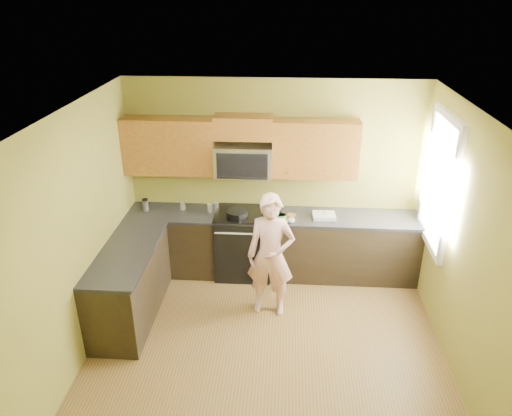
# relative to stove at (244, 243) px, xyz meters

# --- Properties ---
(floor) EXTENTS (4.00, 4.00, 0.00)m
(floor) POSITION_rel_stove_xyz_m (0.40, -1.68, -0.47)
(floor) COLOR brown
(floor) RESTS_ON ground
(ceiling) EXTENTS (4.00, 4.00, 0.00)m
(ceiling) POSITION_rel_stove_xyz_m (0.40, -1.68, 2.23)
(ceiling) COLOR white
(ceiling) RESTS_ON ground
(wall_back) EXTENTS (4.00, 0.00, 4.00)m
(wall_back) POSITION_rel_stove_xyz_m (0.40, 0.32, 0.88)
(wall_back) COLOR olive
(wall_back) RESTS_ON ground
(wall_front) EXTENTS (4.00, 0.00, 4.00)m
(wall_front) POSITION_rel_stove_xyz_m (0.40, -3.67, 0.88)
(wall_front) COLOR olive
(wall_front) RESTS_ON ground
(wall_left) EXTENTS (0.00, 4.00, 4.00)m
(wall_left) POSITION_rel_stove_xyz_m (-1.60, -1.68, 0.88)
(wall_left) COLOR olive
(wall_left) RESTS_ON ground
(wall_right) EXTENTS (0.00, 4.00, 4.00)m
(wall_right) POSITION_rel_stove_xyz_m (2.40, -1.68, 0.88)
(wall_right) COLOR olive
(wall_right) RESTS_ON ground
(cabinet_back_run) EXTENTS (4.00, 0.60, 0.88)m
(cabinet_back_run) POSITION_rel_stove_xyz_m (0.40, 0.02, -0.03)
(cabinet_back_run) COLOR black
(cabinet_back_run) RESTS_ON floor
(cabinet_left_run) EXTENTS (0.60, 1.60, 0.88)m
(cabinet_left_run) POSITION_rel_stove_xyz_m (-1.30, -1.08, -0.03)
(cabinet_left_run) COLOR black
(cabinet_left_run) RESTS_ON floor
(countertop_back) EXTENTS (4.00, 0.62, 0.04)m
(countertop_back) POSITION_rel_stove_xyz_m (0.40, 0.01, 0.43)
(countertop_back) COLOR black
(countertop_back) RESTS_ON cabinet_back_run
(countertop_left) EXTENTS (0.62, 1.60, 0.04)m
(countertop_left) POSITION_rel_stove_xyz_m (-1.29, -1.08, 0.43)
(countertop_left) COLOR black
(countertop_left) RESTS_ON cabinet_left_run
(stove) EXTENTS (0.76, 0.65, 0.95)m
(stove) POSITION_rel_stove_xyz_m (0.00, 0.00, 0.00)
(stove) COLOR black
(stove) RESTS_ON floor
(microwave) EXTENTS (0.76, 0.40, 0.42)m
(microwave) POSITION_rel_stove_xyz_m (0.00, 0.12, 0.97)
(microwave) COLOR silver
(microwave) RESTS_ON wall_back
(upper_cab_left) EXTENTS (1.22, 0.33, 0.75)m
(upper_cab_left) POSITION_rel_stove_xyz_m (-0.99, 0.16, 0.97)
(upper_cab_left) COLOR brown
(upper_cab_left) RESTS_ON wall_back
(upper_cab_right) EXTENTS (1.12, 0.33, 0.75)m
(upper_cab_right) POSITION_rel_stove_xyz_m (0.94, 0.16, 0.97)
(upper_cab_right) COLOR brown
(upper_cab_right) RESTS_ON wall_back
(upper_cab_over_mw) EXTENTS (0.76, 0.33, 0.30)m
(upper_cab_over_mw) POSITION_rel_stove_xyz_m (0.00, 0.16, 1.62)
(upper_cab_over_mw) COLOR brown
(upper_cab_over_mw) RESTS_ON wall_back
(window) EXTENTS (0.06, 1.06, 1.66)m
(window) POSITION_rel_stove_xyz_m (2.38, -0.48, 1.17)
(window) COLOR white
(window) RESTS_ON wall_right
(woman) EXTENTS (0.62, 0.44, 1.59)m
(woman) POSITION_rel_stove_xyz_m (0.41, -0.86, 0.32)
(woman) COLOR #F38479
(woman) RESTS_ON floor
(frying_pan) EXTENTS (0.40, 0.57, 0.07)m
(frying_pan) POSITION_rel_stove_xyz_m (-0.07, -0.08, 0.47)
(frying_pan) COLOR black
(frying_pan) RESTS_ON stove
(butter_tub) EXTENTS (0.16, 0.16, 0.09)m
(butter_tub) POSITION_rel_stove_xyz_m (0.52, -0.11, 0.45)
(butter_tub) COLOR #F5FF43
(butter_tub) RESTS_ON countertop_back
(toast_slice) EXTENTS (0.14, 0.14, 0.01)m
(toast_slice) POSITION_rel_stove_xyz_m (0.65, 0.00, 0.45)
(toast_slice) COLOR #B27F47
(toast_slice) RESTS_ON countertop_back
(napkin_a) EXTENTS (0.11, 0.12, 0.06)m
(napkin_a) POSITION_rel_stove_xyz_m (0.65, -0.19, 0.48)
(napkin_a) COLOR silver
(napkin_a) RESTS_ON countertop_back
(napkin_b) EXTENTS (0.15, 0.16, 0.07)m
(napkin_b) POSITION_rel_stove_xyz_m (1.12, 0.03, 0.48)
(napkin_b) COLOR silver
(napkin_b) RESTS_ON countertop_back
(dish_towel) EXTENTS (0.30, 0.25, 0.05)m
(dish_towel) POSITION_rel_stove_xyz_m (1.09, -0.02, 0.47)
(dish_towel) COLOR white
(dish_towel) RESTS_ON countertop_back
(travel_mug) EXTENTS (0.10, 0.10, 0.17)m
(travel_mug) POSITION_rel_stove_xyz_m (-1.36, 0.03, 0.45)
(travel_mug) COLOR silver
(travel_mug) RESTS_ON countertop_back
(glass_a) EXTENTS (0.08, 0.08, 0.12)m
(glass_a) POSITION_rel_stove_xyz_m (-0.85, 0.10, 0.51)
(glass_a) COLOR silver
(glass_a) RESTS_ON countertop_back
(glass_b) EXTENTS (0.07, 0.07, 0.12)m
(glass_b) POSITION_rel_stove_xyz_m (-0.46, 0.05, 0.51)
(glass_b) COLOR silver
(glass_b) RESTS_ON countertop_back
(glass_c) EXTENTS (0.08, 0.08, 0.12)m
(glass_c) POSITION_rel_stove_xyz_m (-0.39, 0.14, 0.51)
(glass_c) COLOR silver
(glass_c) RESTS_ON countertop_back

